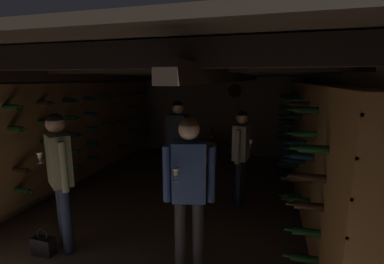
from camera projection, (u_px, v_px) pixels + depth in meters
name	position (u px, v px, depth m)	size (l,w,h in m)	color
ground_plane	(179.00, 198.00, 4.89)	(8.40, 8.40, 0.00)	#7A6651
room_shell	(183.00, 118.00, 4.87)	(4.72, 6.52, 2.41)	gray
wine_crate_stack	(208.00, 152.00, 6.83)	(0.52, 0.35, 0.60)	olive
display_bottle	(212.00, 135.00, 6.75)	(0.08, 0.08, 0.35)	#194723
person_host_center	(178.00, 138.00, 4.90)	(0.54, 0.25, 1.74)	brown
person_guest_mid_right	(241.00, 149.00, 4.46)	(0.33, 0.53, 1.62)	#232D4C
person_guest_near_left	(60.00, 169.00, 3.23)	(0.46, 0.38, 1.73)	#232D4C
person_guest_near_right	(189.00, 182.00, 2.79)	(0.53, 0.39, 1.75)	#2D2D33
handbag	(43.00, 245.00, 3.31)	(0.28, 0.12, 0.35)	black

